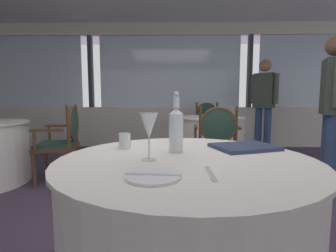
# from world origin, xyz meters

# --- Properties ---
(ground_plane) EXTENTS (13.99, 13.99, 0.00)m
(ground_plane) POSITION_xyz_m (0.00, 0.00, 0.00)
(ground_plane) COLOR #47384C
(window_wall_far) EXTENTS (10.77, 0.14, 2.61)m
(window_wall_far) POSITION_xyz_m (0.00, 3.47, 1.05)
(window_wall_far) COLOR silver
(window_wall_far) RESTS_ON ground_plane
(foreground_table) EXTENTS (1.22, 1.22, 0.75)m
(foreground_table) POSITION_xyz_m (0.14, -0.79, 0.38)
(foreground_table) COLOR white
(foreground_table) RESTS_ON ground_plane
(side_plate) EXTENTS (0.21, 0.21, 0.01)m
(side_plate) POSITION_xyz_m (0.00, -1.10, 0.76)
(side_plate) COLOR white
(side_plate) RESTS_ON foreground_table
(butter_knife) EXTENTS (0.21, 0.03, 0.00)m
(butter_knife) POSITION_xyz_m (0.00, -1.10, 0.76)
(butter_knife) COLOR silver
(butter_knife) RESTS_ON foreground_table
(dinner_fork) EXTENTS (0.02, 0.18, 0.00)m
(dinner_fork) POSITION_xyz_m (0.21, -1.05, 0.75)
(dinner_fork) COLOR silver
(dinner_fork) RESTS_ON foreground_table
(water_bottle) EXTENTS (0.08, 0.08, 0.32)m
(water_bottle) POSITION_xyz_m (0.09, -0.67, 0.88)
(water_bottle) COLOR white
(water_bottle) RESTS_ON foreground_table
(wine_glass) EXTENTS (0.08, 0.08, 0.22)m
(wine_glass) POSITION_xyz_m (-0.04, -0.85, 0.91)
(wine_glass) COLOR white
(wine_glass) RESTS_ON foreground_table
(water_tumbler) EXTENTS (0.07, 0.07, 0.09)m
(water_tumbler) POSITION_xyz_m (-0.20, -0.56, 0.79)
(water_tumbler) COLOR white
(water_tumbler) RESTS_ON foreground_table
(menu_book) EXTENTS (0.40, 0.35, 0.02)m
(menu_book) POSITION_xyz_m (0.47, -0.57, 0.76)
(menu_book) COLOR #2D3856
(menu_book) RESTS_ON foreground_table
(background_table_0) EXTENTS (1.06, 1.06, 0.75)m
(background_table_0) POSITION_xyz_m (0.66, 1.93, 0.38)
(background_table_0) COLOR white
(background_table_0) RESTS_ON ground_plane
(dining_chair_0_0) EXTENTS (0.56, 0.50, 0.95)m
(dining_chair_0_0) POSITION_xyz_m (0.59, 0.98, 0.56)
(dining_chair_0_0) COLOR brown
(dining_chair_0_0) RESTS_ON ground_plane
(dining_chair_0_1) EXTENTS (0.56, 0.50, 0.97)m
(dining_chair_0_1) POSITION_xyz_m (0.73, 2.89, 0.56)
(dining_chair_0_1) COLOR brown
(dining_chair_0_1) RESTS_ON ground_plane
(dining_chair_1_1) EXTENTS (0.53, 0.58, 0.96)m
(dining_chair_1_1) POSITION_xyz_m (-1.29, 1.09, 0.56)
(dining_chair_1_1) COLOR brown
(dining_chair_1_1) RESTS_ON ground_plane
(diner_person_0) EXTENTS (0.40, 0.40, 1.76)m
(diner_person_0) POSITION_xyz_m (1.79, 2.83, 1.01)
(diner_person_0) COLOR #334770
(diner_person_0) RESTS_ON ground_plane
(diner_person_1) EXTENTS (0.31, 0.50, 1.74)m
(diner_person_1) POSITION_xyz_m (1.93, 1.01, 1.00)
(diner_person_1) COLOR #334770
(diner_person_1) RESTS_ON ground_plane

